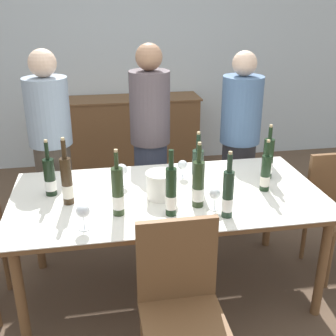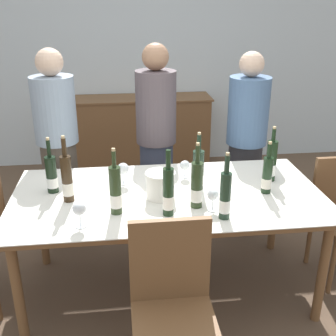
{
  "view_description": "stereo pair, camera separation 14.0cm",
  "coord_description": "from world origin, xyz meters",
  "px_view_note": "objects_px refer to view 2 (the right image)",
  "views": [
    {
      "loc": [
        -0.43,
        -2.43,
        1.94
      ],
      "look_at": [
        0.0,
        0.0,
        0.93
      ],
      "focal_mm": 45.0,
      "sensor_mm": 36.0,
      "label": 1
    },
    {
      "loc": [
        -0.29,
        -2.45,
        1.94
      ],
      "look_at": [
        0.0,
        0.0,
        0.93
      ],
      "focal_mm": 45.0,
      "sensor_mm": 36.0,
      "label": 2
    }
  ],
  "objects_px": {
    "wine_bottle_8": "(267,176)",
    "chair_near_front": "(172,299)",
    "wine_bottle_7": "(197,186)",
    "wine_glass_1": "(79,209)",
    "wine_bottle_1": "(52,175)",
    "wine_bottle_5": "(67,179)",
    "person_guest_right": "(246,147)",
    "sideboard_cabinet": "(143,133)",
    "wine_glass_0": "(185,166)",
    "person_guest_left": "(156,142)",
    "wine_bottle_3": "(198,172)",
    "wine_bottle_0": "(271,162)",
    "wine_glass_3": "(213,196)",
    "wine_bottle_4": "(225,196)",
    "wine_bottle_6": "(116,192)",
    "wine_glass_2": "(123,169)",
    "wine_bottle_2": "(168,192)",
    "ice_bucket": "(160,184)",
    "person_host": "(59,151)",
    "dining_table": "(168,202)"
  },
  "relations": [
    {
      "from": "wine_bottle_5",
      "to": "chair_near_front",
      "type": "xyz_separation_m",
      "value": [
        0.56,
        -0.72,
        -0.38
      ]
    },
    {
      "from": "wine_bottle_5",
      "to": "wine_glass_3",
      "type": "distance_m",
      "value": 0.9
    },
    {
      "from": "sideboard_cabinet",
      "to": "person_host",
      "type": "bearing_deg",
      "value": -116.25
    },
    {
      "from": "dining_table",
      "to": "wine_bottle_3",
      "type": "xyz_separation_m",
      "value": [
        0.2,
        0.02,
        0.2
      ]
    },
    {
      "from": "dining_table",
      "to": "wine_bottle_7",
      "type": "height_order",
      "value": "wine_bottle_7"
    },
    {
      "from": "wine_bottle_5",
      "to": "wine_bottle_6",
      "type": "relative_size",
      "value": 1.05
    },
    {
      "from": "wine_bottle_8",
      "to": "wine_bottle_5",
      "type": "bearing_deg",
      "value": 178.65
    },
    {
      "from": "wine_glass_3",
      "to": "wine_bottle_1",
      "type": "bearing_deg",
      "value": 158.87
    },
    {
      "from": "wine_bottle_1",
      "to": "person_guest_left",
      "type": "relative_size",
      "value": 0.23
    },
    {
      "from": "wine_bottle_0",
      "to": "wine_bottle_6",
      "type": "distance_m",
      "value": 1.12
    },
    {
      "from": "wine_bottle_6",
      "to": "ice_bucket",
      "type": "bearing_deg",
      "value": 31.96
    },
    {
      "from": "wine_bottle_4",
      "to": "person_guest_left",
      "type": "relative_size",
      "value": 0.25
    },
    {
      "from": "wine_glass_0",
      "to": "wine_bottle_8",
      "type": "bearing_deg",
      "value": -32.02
    },
    {
      "from": "person_guest_left",
      "to": "chair_near_front",
      "type": "bearing_deg",
      "value": -92.56
    },
    {
      "from": "wine_glass_0",
      "to": "person_guest_left",
      "type": "xyz_separation_m",
      "value": [
        -0.14,
        0.64,
        -0.03
      ]
    },
    {
      "from": "sideboard_cabinet",
      "to": "wine_bottle_7",
      "type": "xyz_separation_m",
      "value": [
        0.17,
        -2.52,
        0.45
      ]
    },
    {
      "from": "wine_bottle_8",
      "to": "wine_glass_3",
      "type": "xyz_separation_m",
      "value": [
        -0.4,
        -0.2,
        -0.02
      ]
    },
    {
      "from": "wine_glass_0",
      "to": "wine_bottle_1",
      "type": "bearing_deg",
      "value": -171.73
    },
    {
      "from": "wine_bottle_6",
      "to": "wine_bottle_2",
      "type": "bearing_deg",
      "value": -10.89
    },
    {
      "from": "wine_glass_3",
      "to": "wine_glass_0",
      "type": "bearing_deg",
      "value": 99.94
    },
    {
      "from": "wine_bottle_2",
      "to": "wine_glass_3",
      "type": "distance_m",
      "value": 0.27
    },
    {
      "from": "wine_glass_0",
      "to": "person_guest_left",
      "type": "relative_size",
      "value": 0.08
    },
    {
      "from": "wine_bottle_8",
      "to": "chair_near_front",
      "type": "bearing_deg",
      "value": -135.64
    },
    {
      "from": "person_guest_left",
      "to": "wine_bottle_7",
      "type": "bearing_deg",
      "value": -82.47
    },
    {
      "from": "person_guest_left",
      "to": "wine_bottle_3",
      "type": "bearing_deg",
      "value": -77.44
    },
    {
      "from": "wine_bottle_0",
      "to": "wine_bottle_2",
      "type": "relative_size",
      "value": 0.96
    },
    {
      "from": "wine_bottle_0",
      "to": "wine_bottle_4",
      "type": "relative_size",
      "value": 0.96
    },
    {
      "from": "wine_glass_0",
      "to": "wine_glass_1",
      "type": "height_order",
      "value": "wine_glass_1"
    },
    {
      "from": "wine_bottle_0",
      "to": "wine_glass_3",
      "type": "relative_size",
      "value": 2.82
    },
    {
      "from": "sideboard_cabinet",
      "to": "dining_table",
      "type": "xyz_separation_m",
      "value": [
        0.02,
        -2.32,
        0.26
      ]
    },
    {
      "from": "wine_bottle_4",
      "to": "wine_glass_0",
      "type": "relative_size",
      "value": 3.18
    },
    {
      "from": "wine_bottle_7",
      "to": "wine_glass_1",
      "type": "height_order",
      "value": "wine_bottle_7"
    },
    {
      "from": "wine_bottle_7",
      "to": "person_guest_right",
      "type": "distance_m",
      "value": 1.14
    },
    {
      "from": "wine_bottle_7",
      "to": "wine_bottle_1",
      "type": "bearing_deg",
      "value": 160.44
    },
    {
      "from": "person_host",
      "to": "wine_glass_0",
      "type": "bearing_deg",
      "value": -29.51
    },
    {
      "from": "wine_bottle_0",
      "to": "wine_glass_2",
      "type": "xyz_separation_m",
      "value": [
        -1.01,
        0.05,
        -0.03
      ]
    },
    {
      "from": "wine_bottle_3",
      "to": "chair_near_front",
      "type": "distance_m",
      "value": 0.89
    },
    {
      "from": "wine_glass_3",
      "to": "dining_table",
      "type": "bearing_deg",
      "value": 132.45
    },
    {
      "from": "person_guest_right",
      "to": "wine_glass_1",
      "type": "bearing_deg",
      "value": -138.53
    },
    {
      "from": "wine_bottle_1",
      "to": "wine_bottle_5",
      "type": "relative_size",
      "value": 0.87
    },
    {
      "from": "dining_table",
      "to": "wine_bottle_6",
      "type": "relative_size",
      "value": 4.96
    },
    {
      "from": "wine_bottle_3",
      "to": "chair_near_front",
      "type": "relative_size",
      "value": 0.44
    },
    {
      "from": "ice_bucket",
      "to": "wine_bottle_4",
      "type": "height_order",
      "value": "wine_bottle_4"
    },
    {
      "from": "wine_bottle_7",
      "to": "wine_glass_3",
      "type": "distance_m",
      "value": 0.11
    },
    {
      "from": "chair_near_front",
      "to": "person_guest_right",
      "type": "bearing_deg",
      "value": 61.73
    },
    {
      "from": "wine_bottle_3",
      "to": "wine_glass_3",
      "type": "distance_m",
      "value": 0.29
    },
    {
      "from": "wine_bottle_4",
      "to": "wine_bottle_5",
      "type": "relative_size",
      "value": 0.94
    },
    {
      "from": "ice_bucket",
      "to": "person_host",
      "type": "distance_m",
      "value": 1.1
    },
    {
      "from": "sideboard_cabinet",
      "to": "chair_near_front",
      "type": "height_order",
      "value": "chair_near_front"
    },
    {
      "from": "wine_bottle_8",
      "to": "person_guest_left",
      "type": "xyz_separation_m",
      "value": [
        -0.63,
        0.94,
        -0.06
      ]
    }
  ]
}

